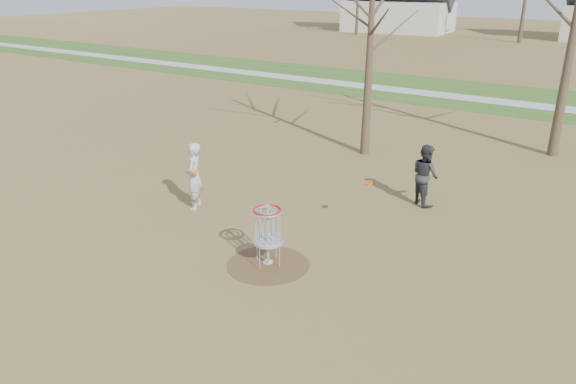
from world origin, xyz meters
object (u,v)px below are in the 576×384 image
object	(u,v)px
disc_grounded	(268,262)
disc_golf_basket	(268,226)
player_standing	(194,176)
player_throwing	(425,175)

from	to	relation	value
disc_grounded	disc_golf_basket	world-z (taller)	disc_golf_basket
player_standing	disc_golf_basket	size ratio (longest dim) A/B	1.34
disc_grounded	disc_golf_basket	xyz separation A→B (m)	(0.06, -0.07, 0.89)
player_throwing	disc_golf_basket	world-z (taller)	player_throwing
player_standing	disc_grounded	world-z (taller)	player_standing
player_standing	player_throwing	world-z (taller)	player_standing
player_throwing	disc_grounded	size ratio (longest dim) A/B	7.62
disc_golf_basket	player_throwing	bearing A→B (deg)	74.42
player_throwing	player_standing	bearing A→B (deg)	73.05
player_standing	player_throwing	xyz separation A→B (m)	(4.93, 3.72, -0.06)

